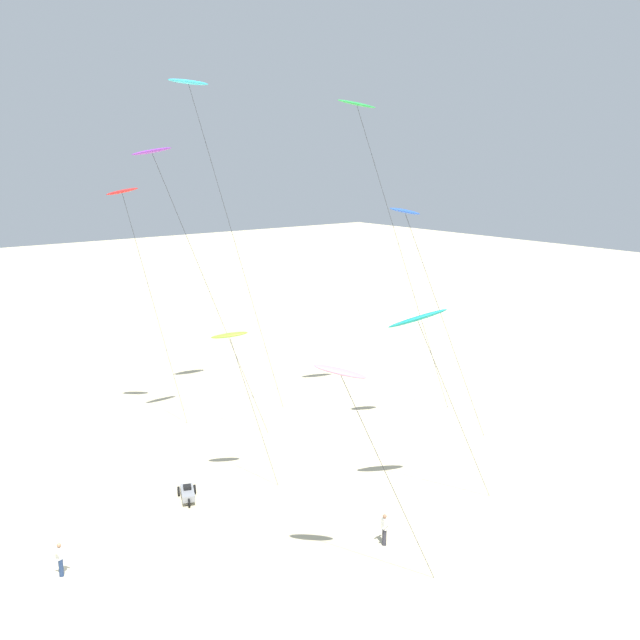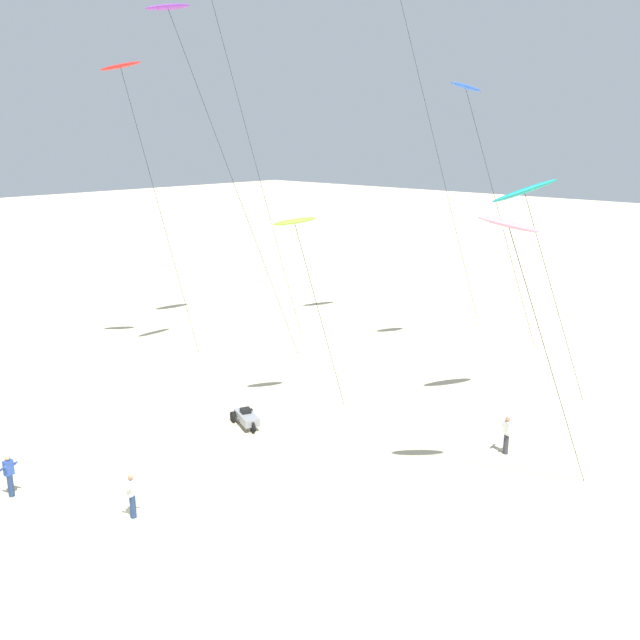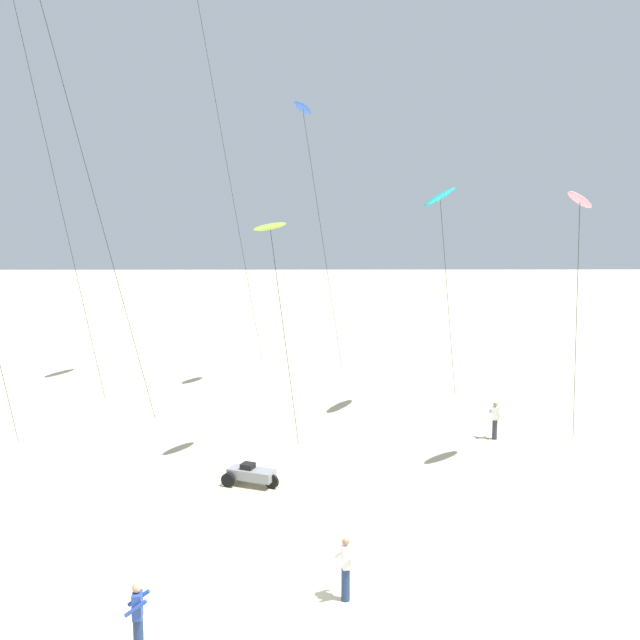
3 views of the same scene
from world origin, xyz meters
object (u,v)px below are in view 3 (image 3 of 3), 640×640
object	(u,v)px
kite_lime	(271,230)
kite_flyer_middle	(346,567)
kite_pink	(580,204)
kite_flyer_nearest	(138,617)
kite_blue	(303,113)
kite_flyer_furthest	(495,420)
beach_buggy	(250,474)
kite_teal	(440,198)

from	to	relation	value
kite_lime	kite_flyer_middle	distance (m)	13.80
kite_pink	kite_flyer_nearest	size ratio (longest dim) A/B	6.41
kite_blue	kite_flyer_middle	bearing A→B (deg)	-86.61
kite_flyer_furthest	beach_buggy	size ratio (longest dim) A/B	0.79
kite_flyer_nearest	kite_flyer_middle	world-z (taller)	same
kite_blue	kite_flyer_middle	size ratio (longest dim) A/B	9.55
kite_pink	kite_flyer_nearest	bearing A→B (deg)	-139.40
kite_pink	kite_flyer_nearest	world-z (taller)	kite_pink
kite_teal	kite_pink	bearing A→B (deg)	-65.82
kite_blue	kite_pink	world-z (taller)	kite_blue
beach_buggy	kite_lime	bearing A→B (deg)	76.30
kite_teal	kite_blue	distance (m)	9.76
kite_flyer_middle	kite_flyer_furthest	xyz separation A→B (m)	(7.17, 13.61, 0.00)
kite_flyer_middle	kite_flyer_furthest	world-z (taller)	same
kite_pink	kite_blue	bearing A→B (deg)	126.96
kite_flyer_furthest	kite_flyer_middle	bearing A→B (deg)	-117.77
kite_blue	beach_buggy	bearing A→B (deg)	-96.69
kite_blue	kite_flyer_nearest	bearing A→B (deg)	-97.45
kite_flyer_nearest	kite_flyer_furthest	size ratio (longest dim) A/B	1.00
kite_lime	kite_flyer_middle	bearing A→B (deg)	-77.10
kite_pink	kite_flyer_middle	bearing A→B (deg)	-133.60
kite_pink	beach_buggy	xyz separation A→B (m)	(-12.00, -1.28, -9.74)
kite_pink	beach_buggy	distance (m)	15.51
beach_buggy	kite_teal	bearing A→B (deg)	48.65
kite_blue	kite_flyer_furthest	distance (m)	19.24
kite_blue	kite_lime	world-z (taller)	kite_blue
kite_lime	beach_buggy	distance (m)	9.21
kite_teal	beach_buggy	xyz separation A→B (m)	(-8.33, -9.46, -10.24)
kite_teal	kite_flyer_nearest	world-z (taller)	kite_teal
kite_pink	kite_flyer_furthest	bearing A→B (deg)	111.96
kite_flyer_nearest	kite_flyer_furthest	bearing A→B (deg)	53.34
kite_flyer_middle	kite_flyer_furthest	size ratio (longest dim) A/B	1.00
kite_blue	kite_teal	bearing A→B (deg)	-39.61
kite_teal	beach_buggy	distance (m)	16.24
kite_pink	kite_flyer_middle	world-z (taller)	kite_pink
kite_blue	kite_flyer_furthest	world-z (taller)	kite_blue
kite_blue	kite_flyer_furthest	size ratio (longest dim) A/B	9.55
kite_blue	kite_pink	xyz separation A→B (m)	(10.25, -13.63, -5.22)
kite_flyer_middle	beach_buggy	bearing A→B (deg)	111.12
kite_flyer_nearest	kite_pink	bearing A→B (deg)	40.60
kite_blue	kite_flyer_nearest	xyz separation A→B (m)	(-3.30, -25.24, -14.49)
kite_flyer_furthest	kite_pink	bearing A→B (deg)	-68.04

